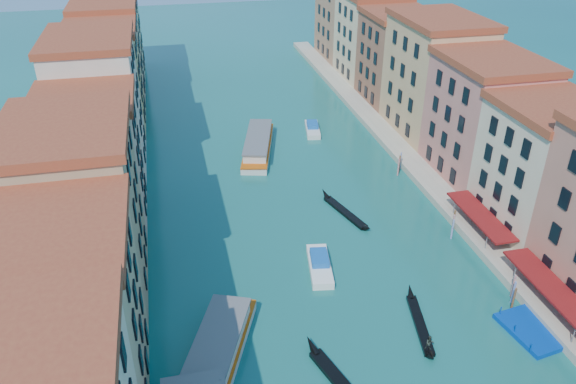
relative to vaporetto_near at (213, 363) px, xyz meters
name	(u,v)px	position (x,y,z in m)	size (l,w,h in m)	color
left_bank_palazzos	(96,124)	(-12.00, 41.43, 8.43)	(12.80, 128.40, 21.00)	beige
right_bank_palazzos	(450,94)	(44.00, 41.75, 8.47)	(12.80, 128.40, 21.00)	#A94A35
quay	(399,149)	(36.00, 41.75, -0.77)	(4.00, 140.00, 1.00)	#AAA289
restaurant_awnings	(559,295)	(36.19, -0.24, 1.72)	(3.20, 44.55, 3.12)	maroon
mooring_poles_right	(499,278)	(33.10, 5.55, 0.03)	(1.44, 54.24, 3.20)	brown
vaporetto_near	(213,363)	(0.00, 0.00, 0.00)	(11.03, 19.24, 2.82)	silver
vaporetto_far	(258,144)	(12.74, 47.58, -0.05)	(8.62, 18.78, 2.72)	silver
gondola_right	(421,324)	(21.68, 1.33, -0.83)	(3.11, 11.45, 2.30)	black
gondola_far	(344,211)	(20.87, 24.87, -0.92)	(4.38, 11.93, 1.73)	black
motorboat_mid	(320,264)	(14.12, 13.38, -0.64)	(3.68, 8.19, 1.64)	white
motorboat_far	(312,128)	(23.92, 53.50, -0.67)	(3.66, 7.82, 1.56)	silver
blue_dock	(531,331)	(32.50, -1.87, -1.00)	(5.36, 7.18, 0.55)	#0038A2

